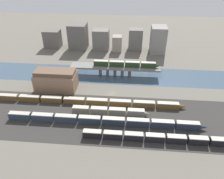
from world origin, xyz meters
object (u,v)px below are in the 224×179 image
object	(u,v)px
train_on_bridge	(126,64)
train_yard_mid	(104,121)
train_yard_outer	(89,101)
warehouse_building	(56,80)
train_yard_far	(110,111)
train_yard_near	(157,138)

from	to	relation	value
train_on_bridge	train_yard_mid	distance (m)	54.70
train_yard_mid	train_yard_outer	size ratio (longest dim) A/B	0.92
train_yard_outer	warehouse_building	bearing A→B (deg)	147.73
train_yard_far	train_on_bridge	bearing A→B (deg)	81.07
train_yard_outer	warehouse_building	xyz separation A→B (m)	(-23.59, 14.89, 4.65)
train_yard_far	warehouse_building	distance (m)	44.44
train_on_bridge	train_yard_near	world-z (taller)	train_on_bridge
train_on_bridge	train_yard_outer	size ratio (longest dim) A/B	0.42
train_yard_mid	warehouse_building	size ratio (longest dim) A/B	4.04
train_on_bridge	warehouse_building	bearing A→B (deg)	-154.09
train_yard_mid	warehouse_building	world-z (taller)	warehouse_building
train_yard_mid	train_yard_far	distance (m)	8.35
train_on_bridge	train_yard_far	xyz separation A→B (m)	(-7.13, -45.39, -7.12)
train_yard_near	train_yard_outer	distance (m)	46.46
train_yard_far	warehouse_building	bearing A→B (deg)	147.41
train_yard_mid	train_yard_near	bearing A→B (deg)	-20.58
train_yard_mid	train_yard_far	xyz separation A→B (m)	(2.43, 7.99, 0.01)
train_on_bridge	train_yard_near	size ratio (longest dim) A/B	0.65
train_on_bridge	train_yard_near	xyz separation A→B (m)	(17.06, -63.37, -7.26)
train_yard_outer	train_on_bridge	bearing A→B (deg)	60.29
train_yard_outer	warehouse_building	distance (m)	28.28
train_yard_near	train_yard_far	distance (m)	30.14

